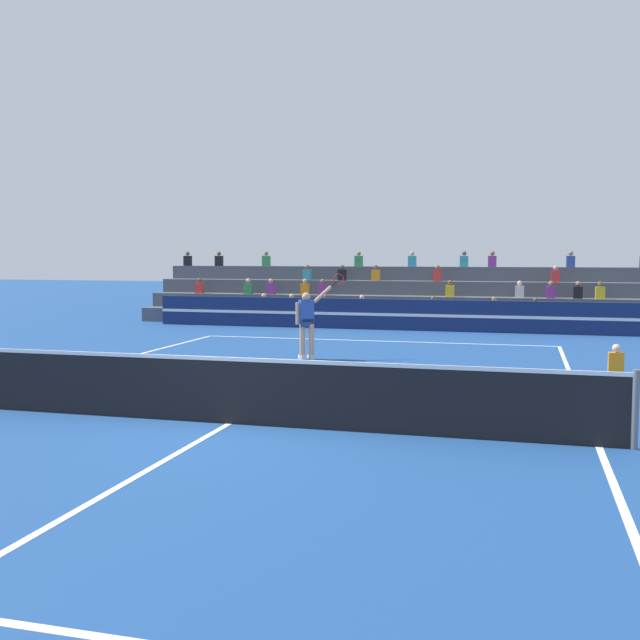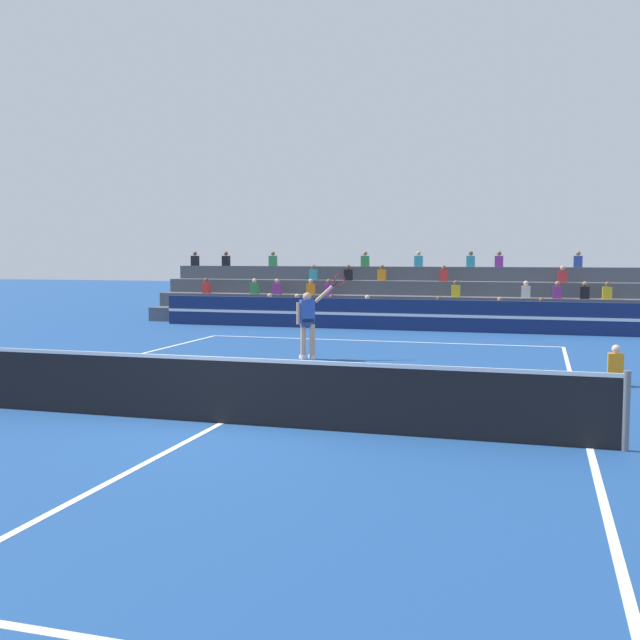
# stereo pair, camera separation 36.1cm
# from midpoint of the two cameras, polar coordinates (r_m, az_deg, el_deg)

# --- Properties ---
(ground_plane) EXTENTS (120.00, 120.00, 0.00)m
(ground_plane) POSITION_cam_midpoint_polar(r_m,az_deg,el_deg) (12.02, -7.79, -7.83)
(ground_plane) COLOR navy
(court_lines) EXTENTS (11.10, 23.90, 0.01)m
(court_lines) POSITION_cam_midpoint_polar(r_m,az_deg,el_deg) (12.02, -7.79, -7.82)
(court_lines) COLOR white
(court_lines) RESTS_ON ground
(tennis_net) EXTENTS (12.00, 0.10, 1.10)m
(tennis_net) POSITION_cam_midpoint_polar(r_m,az_deg,el_deg) (11.92, -7.82, -5.28)
(tennis_net) COLOR slate
(tennis_net) RESTS_ON ground
(sponsor_banner_wall) EXTENTS (18.00, 0.26, 1.10)m
(sponsor_banner_wall) POSITION_cam_midpoint_polar(r_m,az_deg,el_deg) (26.78, 5.24, 0.42)
(sponsor_banner_wall) COLOR navy
(sponsor_banner_wall) RESTS_ON ground
(bleacher_stand) EXTENTS (20.81, 3.80, 2.83)m
(bleacher_stand) POSITION_cam_midpoint_polar(r_m,az_deg,el_deg) (29.88, 6.30, 1.42)
(bleacher_stand) COLOR #4C515B
(bleacher_stand) RESTS_ON ground
(ball_kid_courtside) EXTENTS (0.30, 0.36, 0.84)m
(ball_kid_courtside) POSITION_cam_midpoint_polar(r_m,az_deg,el_deg) (16.44, 21.03, -3.50)
(ball_kid_courtside) COLOR black
(ball_kid_courtside) RESTS_ON ground
(tennis_player) EXTENTS (1.15, 0.85, 2.24)m
(tennis_player) POSITION_cam_midpoint_polar(r_m,az_deg,el_deg) (19.14, -1.49, -0.07)
(tennis_player) COLOR tan
(tennis_player) RESTS_ON ground
(tennis_ball) EXTENTS (0.07, 0.07, 0.07)m
(tennis_ball) POSITION_cam_midpoint_polar(r_m,az_deg,el_deg) (12.31, 4.19, -7.34)
(tennis_ball) COLOR #C6DB33
(tennis_ball) RESTS_ON ground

